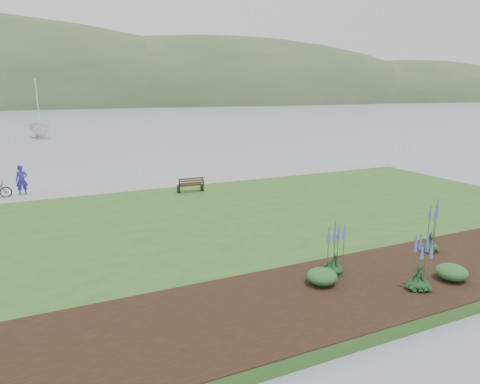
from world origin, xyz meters
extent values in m
plane|color=gray|center=(0.00, 0.00, 0.00)|extent=(600.00, 600.00, 0.00)
cube|color=#2A541D|center=(0.00, -2.00, 0.20)|extent=(34.00, 20.00, 0.40)
cube|color=gray|center=(0.00, 6.90, 0.42)|extent=(34.00, 2.20, 0.03)
cube|color=black|center=(3.00, -9.80, 0.42)|extent=(24.00, 4.40, 0.04)
cube|color=#2F1F12|center=(0.14, 4.32, 0.81)|extent=(1.49, 0.59, 0.05)
cube|color=#2F1F12|center=(0.13, 4.05, 1.09)|extent=(1.47, 0.21, 0.46)
cube|color=black|center=(-0.57, 4.36, 0.60)|extent=(0.08, 0.51, 0.40)
cube|color=black|center=(0.85, 4.29, 0.60)|extent=(0.08, 0.51, 0.40)
imported|color=#2B2197|center=(-8.78, 7.50, 1.42)|extent=(0.75, 0.52, 2.03)
imported|color=silver|center=(-7.54, 44.19, 0.00)|extent=(11.63, 11.75, 24.77)
ellipsoid|color=#123217|center=(2.23, -10.74, 0.59)|extent=(0.62, 0.62, 0.31)
cone|color=#464CA4|center=(2.23, -10.74, 1.58)|extent=(0.40, 0.40, 1.66)
ellipsoid|color=#123217|center=(5.07, -8.62, 0.59)|extent=(0.62, 0.62, 0.31)
cone|color=#464CA4|center=(5.07, -8.62, 1.69)|extent=(0.32, 0.32, 1.88)
ellipsoid|color=#123217|center=(0.60, -8.81, 0.59)|extent=(0.62, 0.62, 0.31)
cone|color=#464CA4|center=(0.60, -8.81, 1.62)|extent=(0.40, 0.40, 1.75)
ellipsoid|color=#1E4C21|center=(-0.18, -9.24, 0.68)|extent=(0.95, 0.95, 0.48)
ellipsoid|color=#1E4C21|center=(3.69, -10.69, 0.68)|extent=(0.97, 0.97, 0.48)
camera|label=1|loc=(-7.55, -19.16, 6.21)|focal=32.00mm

